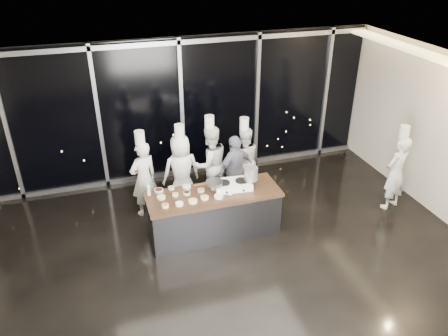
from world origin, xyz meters
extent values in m
plane|color=black|center=(0.00, 0.00, 0.00)|extent=(9.00, 9.00, 0.00)
cube|color=beige|center=(0.00, 3.50, 1.60)|extent=(9.00, 0.02, 3.20)
cube|color=beige|center=(0.00, 0.00, 3.20)|extent=(9.00, 7.00, 0.02)
cube|color=black|center=(0.00, 3.44, 1.60)|extent=(8.90, 0.04, 3.18)
cube|color=#919499|center=(0.00, 3.39, 3.10)|extent=(8.90, 0.08, 0.10)
cube|color=#919499|center=(0.00, 3.39, 0.05)|extent=(8.90, 0.08, 0.10)
cube|color=#919499|center=(-3.60, 3.39, 1.60)|extent=(0.08, 0.08, 3.20)
cube|color=#919499|center=(-1.80, 3.39, 1.60)|extent=(0.08, 0.08, 3.20)
cube|color=#919499|center=(0.00, 3.39, 1.60)|extent=(0.08, 0.08, 3.20)
cube|color=#919499|center=(1.80, 3.39, 1.60)|extent=(0.08, 0.08, 3.20)
cube|color=#919499|center=(3.60, 3.39, 1.60)|extent=(0.08, 0.08, 3.20)
cube|color=#333337|center=(0.00, 0.90, 0.42)|extent=(2.40, 0.80, 0.84)
cube|color=#482C1E|center=(0.00, 0.90, 0.87)|extent=(2.46, 0.86, 0.06)
cube|color=white|center=(0.39, 0.97, 0.96)|extent=(0.72, 0.48, 0.12)
cylinder|color=black|center=(0.22, 0.99, 1.03)|extent=(0.25, 0.25, 0.02)
cylinder|color=black|center=(0.56, 0.96, 1.03)|extent=(0.25, 0.25, 0.02)
cylinder|color=black|center=(0.21, 0.77, 0.95)|extent=(0.04, 0.02, 0.04)
cylinder|color=black|center=(0.53, 0.74, 0.95)|extent=(0.04, 0.02, 0.04)
cylinder|color=slate|center=(0.05, 0.99, 1.07)|extent=(0.35, 0.35, 0.05)
cube|color=#4C2B14|center=(-0.23, 1.02, 1.07)|extent=(0.23, 0.05, 0.02)
cylinder|color=#B3B4B6|center=(0.74, 0.93, 1.17)|extent=(0.27, 0.27, 0.25)
cylinder|color=white|center=(-0.93, 0.72, 0.92)|extent=(0.12, 0.12, 0.04)
cylinder|color=#D25E23|center=(-0.93, 0.72, 0.94)|extent=(0.10, 0.10, 0.01)
cylinder|color=white|center=(-0.95, 1.01, 0.92)|extent=(0.15, 0.15, 0.04)
cylinder|color=beige|center=(-0.95, 1.01, 0.94)|extent=(0.12, 0.12, 0.01)
cylinder|color=white|center=(-0.95, 1.25, 0.92)|extent=(0.16, 0.16, 0.04)
cylinder|color=black|center=(-0.95, 1.25, 0.94)|extent=(0.13, 0.13, 0.01)
cylinder|color=white|center=(-0.68, 0.70, 0.92)|extent=(0.14, 0.14, 0.04)
cylinder|color=white|center=(-0.68, 0.70, 0.94)|extent=(0.12, 0.12, 0.01)
cylinder|color=white|center=(-0.69, 1.02, 0.92)|extent=(0.11, 0.11, 0.04)
cylinder|color=tan|center=(-0.69, 1.02, 0.94)|extent=(0.09, 0.09, 0.01)
cylinder|color=white|center=(-0.71, 1.27, 0.92)|extent=(0.11, 0.11, 0.04)
cylinder|color=tan|center=(-0.71, 1.27, 0.94)|extent=(0.09, 0.09, 0.01)
cylinder|color=white|center=(-0.44, 0.72, 0.92)|extent=(0.16, 0.16, 0.04)
cylinder|color=#F2B863|center=(-0.44, 0.72, 0.94)|extent=(0.13, 0.13, 0.01)
cylinder|color=white|center=(-0.48, 1.01, 0.92)|extent=(0.13, 0.13, 0.04)
cylinder|color=black|center=(-0.48, 1.01, 0.94)|extent=(0.11, 0.11, 0.01)
cylinder|color=white|center=(-0.43, 1.23, 0.92)|extent=(0.16, 0.16, 0.04)
cylinder|color=silver|center=(-0.43, 1.23, 0.94)|extent=(0.13, 0.13, 0.01)
cylinder|color=white|center=(-0.21, 0.76, 0.92)|extent=(0.14, 0.14, 0.04)
cylinder|color=tan|center=(-0.21, 0.76, 0.94)|extent=(0.12, 0.12, 0.01)
cylinder|color=white|center=(-0.21, 1.03, 0.92)|extent=(0.13, 0.13, 0.04)
cylinder|color=#9E755A|center=(-0.21, 1.03, 0.94)|extent=(0.10, 0.10, 0.01)
cylinder|color=white|center=(0.04, 0.73, 0.92)|extent=(0.16, 0.16, 0.04)
cylinder|color=#F4E0C2|center=(0.04, 0.73, 0.94)|extent=(0.13, 0.13, 0.01)
cylinder|color=white|center=(0.05, 1.04, 0.92)|extent=(0.12, 0.12, 0.04)
cylinder|color=#8F5941|center=(0.05, 1.04, 0.94)|extent=(0.10, 0.10, 0.01)
cylinder|color=white|center=(0.28, 0.80, 0.92)|extent=(0.12, 0.12, 0.04)
cylinder|color=gold|center=(0.28, 0.80, 0.94)|extent=(0.10, 0.10, 0.01)
cylinder|color=silver|center=(-1.14, 1.20, 0.99)|extent=(0.07, 0.07, 0.19)
cone|color=silver|center=(-1.14, 1.20, 1.12)|extent=(0.06, 0.06, 0.06)
imported|color=silver|center=(-1.13, 1.99, 0.80)|extent=(0.69, 0.59, 1.59)
cylinder|color=white|center=(-1.13, 1.99, 1.69)|extent=(0.25, 0.25, 0.26)
imported|color=silver|center=(-0.34, 2.07, 0.80)|extent=(0.82, 0.57, 1.59)
cylinder|color=white|center=(-0.34, 2.07, 1.69)|extent=(0.21, 0.21, 0.26)
imported|color=silver|center=(0.28, 2.12, 0.84)|extent=(0.94, 0.80, 1.69)
cylinder|color=white|center=(0.28, 2.12, 1.79)|extent=(0.23, 0.23, 0.26)
imported|color=#161A3C|center=(0.75, 1.86, 0.76)|extent=(0.97, 0.69, 1.53)
imported|color=silver|center=(1.05, 2.21, 0.76)|extent=(0.76, 0.60, 1.52)
cylinder|color=white|center=(1.05, 2.21, 1.62)|extent=(0.20, 0.20, 0.26)
imported|color=silver|center=(3.78, 0.68, 0.80)|extent=(0.67, 0.54, 1.61)
cylinder|color=white|center=(3.78, 0.68, 1.71)|extent=(0.24, 0.24, 0.26)
camera|label=1|loc=(-1.87, -5.64, 5.10)|focal=35.00mm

